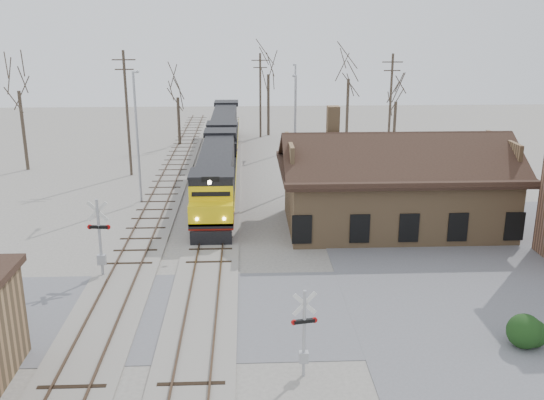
# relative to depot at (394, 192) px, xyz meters

# --- Properties ---
(ground) EXTENTS (140.00, 140.00, 0.00)m
(ground) POSITION_rel_depot_xyz_m (-11.99, -12.00, -2.41)
(ground) COLOR #A19C92
(ground) RESTS_ON ground
(road) EXTENTS (60.00, 9.00, 0.03)m
(road) POSITION_rel_depot_xyz_m (-11.99, -12.00, -2.39)
(road) COLOR slate
(road) RESTS_ON ground
(parking_lot) EXTENTS (22.00, 26.00, 0.03)m
(parking_lot) POSITION_rel_depot_xyz_m (6.01, -8.00, -2.39)
(parking_lot) COLOR slate
(parking_lot) RESTS_ON ground
(track_main) EXTENTS (3.40, 90.00, 0.24)m
(track_main) POSITION_rel_depot_xyz_m (-11.99, 3.00, -2.34)
(track_main) COLOR #A19C92
(track_main) RESTS_ON ground
(track_siding) EXTENTS (3.40, 90.00, 0.24)m
(track_siding) POSITION_rel_depot_xyz_m (-16.49, 3.00, -2.34)
(track_siding) COLOR #A19C92
(track_siding) RESTS_ON ground
(depot) EXTENTS (15.20, 9.31, 7.90)m
(depot) POSITION_rel_depot_xyz_m (0.00, 0.00, 0.00)
(depot) COLOR #95734D
(depot) RESTS_ON ground
(locomotive_lead) EXTENTS (2.77, 18.58, 4.12)m
(locomotive_lead) POSITION_rel_depot_xyz_m (-11.99, 5.50, -0.24)
(locomotive_lead) COLOR black
(locomotive_lead) RESTS_ON ground
(locomotive_trailing) EXTENTS (2.77, 18.58, 3.90)m
(locomotive_trailing) POSITION_rel_depot_xyz_m (-11.99, 24.36, -0.24)
(locomotive_trailing) COLOR black
(locomotive_trailing) RESTS_ON ground
(crossbuck_near) EXTENTS (1.04, 0.30, 3.66)m
(crossbuck_near) POSITION_rel_depot_xyz_m (-7.64, -17.46, -0.66)
(crossbuck_near) COLOR #A5A8AD
(crossbuck_near) RESTS_ON ground
(crossbuck_far) EXTENTS (1.25, 0.33, 4.38)m
(crossbuck_far) POSITION_rel_depot_xyz_m (-17.63, -7.50, -0.37)
(crossbuck_far) COLOR #A5A8AD
(crossbuck_far) RESTS_ON ground
(hedge_a) EXTENTS (1.49, 1.49, 1.49)m
(hedge_a) POSITION_rel_depot_xyz_m (1.92, -15.72, -1.66)
(hedge_a) COLOR black
(hedge_a) RESTS_ON ground
(hedge_b) EXTENTS (1.21, 1.21, 1.21)m
(hedge_b) POSITION_rel_depot_xyz_m (2.34, -15.67, -1.80)
(hedge_b) COLOR black
(hedge_b) RESTS_ON ground
(streetlight_a) EXTENTS (0.25, 2.04, 9.81)m
(streetlight_a) POSITION_rel_depot_xyz_m (-17.76, 6.29, 3.04)
(streetlight_a) COLOR #A5A8AD
(streetlight_a) RESTS_ON ground
(streetlight_b) EXTENTS (0.25, 2.04, 9.23)m
(streetlight_b) POSITION_rel_depot_xyz_m (-5.89, 8.96, 2.75)
(streetlight_b) COLOR #A5A8AD
(streetlight_b) RESTS_ON ground
(streetlight_c) EXTENTS (0.25, 2.04, 8.92)m
(streetlight_c) POSITION_rel_depot_xyz_m (-4.62, 24.79, 2.59)
(streetlight_c) COLOR #A5A8AD
(streetlight_c) RESTS_ON ground
(utility_pole_a) EXTENTS (2.00, 0.24, 10.86)m
(utility_pole_a) POSITION_rel_depot_xyz_m (-20.02, 14.72, 3.25)
(utility_pole_a) COLOR #382D23
(utility_pole_a) RESTS_ON ground
(utility_pole_b) EXTENTS (2.00, 0.24, 9.62)m
(utility_pole_b) POSITION_rel_depot_xyz_m (-8.03, 32.07, 2.62)
(utility_pole_b) COLOR #382D23
(utility_pole_b) RESTS_ON ground
(utility_pole_c) EXTENTS (2.00, 0.24, 10.20)m
(utility_pole_c) POSITION_rel_depot_xyz_m (4.34, 20.38, 2.92)
(utility_pole_c) COLOR #382D23
(utility_pole_c) RESTS_ON ground
(tree_a) EXTENTS (4.81, 4.81, 11.79)m
(tree_a) POSITION_rel_depot_xyz_m (-29.95, 17.18, 5.99)
(tree_a) COLOR #382D23
(tree_a) RESTS_ON ground
(tree_b) EXTENTS (3.49, 3.49, 8.55)m
(tree_b) POSITION_rel_depot_xyz_m (-17.04, 27.73, 3.67)
(tree_b) COLOR #382D23
(tree_b) RESTS_ON ground
(tree_c) EXTENTS (4.76, 4.76, 11.67)m
(tree_c) POSITION_rel_depot_xyz_m (-7.06, 33.27, 5.91)
(tree_c) COLOR #382D23
(tree_c) RESTS_ON ground
(tree_d) EXTENTS (4.78, 4.78, 11.71)m
(tree_d) POSITION_rel_depot_xyz_m (1.31, 27.24, 5.93)
(tree_d) COLOR #382D23
(tree_d) RESTS_ON ground
(tree_e) EXTENTS (3.52, 3.52, 8.62)m
(tree_e) POSITION_rel_depot_xyz_m (5.54, 23.01, 3.72)
(tree_e) COLOR #382D23
(tree_e) RESTS_ON ground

